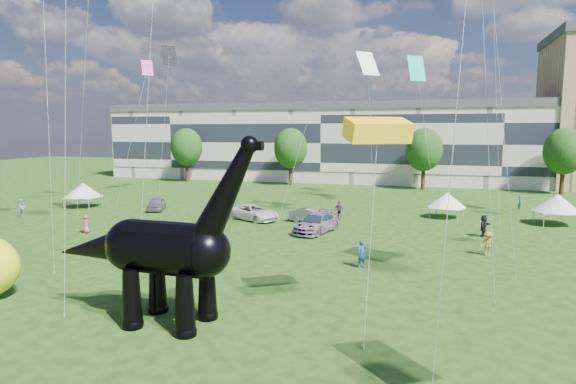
# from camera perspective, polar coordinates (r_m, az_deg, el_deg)

# --- Properties ---
(ground) EXTENTS (220.00, 220.00, 0.00)m
(ground) POSITION_cam_1_polar(r_m,az_deg,el_deg) (22.70, -8.08, -15.11)
(ground) COLOR #16330C
(ground) RESTS_ON ground
(terrace_row) EXTENTS (78.00, 11.00, 12.00)m
(terrace_row) POSITION_cam_1_polar(r_m,az_deg,el_deg) (82.80, 4.73, 5.53)
(terrace_row) COLOR beige
(terrace_row) RESTS_ON ground
(tree_far_left) EXTENTS (5.20, 5.20, 9.44)m
(tree_far_left) POSITION_cam_1_polar(r_m,az_deg,el_deg) (81.86, -11.94, 5.58)
(tree_far_left) COLOR #382314
(tree_far_left) RESTS_ON ground
(tree_mid_left) EXTENTS (5.20, 5.20, 9.44)m
(tree_mid_left) POSITION_cam_1_polar(r_m,az_deg,el_deg) (75.02, 0.31, 5.59)
(tree_mid_left) COLOR #382314
(tree_mid_left) RESTS_ON ground
(tree_mid_right) EXTENTS (5.20, 5.20, 9.44)m
(tree_mid_right) POSITION_cam_1_polar(r_m,az_deg,el_deg) (72.07, 15.84, 5.24)
(tree_mid_right) COLOR #382314
(tree_mid_right) RESTS_ON ground
(tree_far_right) EXTENTS (5.20, 5.20, 9.44)m
(tree_far_right) POSITION_cam_1_polar(r_m,az_deg,el_deg) (74.09, 29.94, 4.59)
(tree_far_right) COLOR #382314
(tree_far_right) RESTS_ON ground
(dinosaur_sculpture) EXTENTS (10.70, 3.04, 8.76)m
(dinosaur_sculpture) POSITION_cam_1_polar(r_m,az_deg,el_deg) (22.33, -14.96, -6.73)
(dinosaur_sculpture) COLOR black
(dinosaur_sculpture) RESTS_ON ground
(car_silver) EXTENTS (3.05, 4.39, 1.39)m
(car_silver) POSITION_cam_1_polar(r_m,az_deg,el_deg) (53.84, -15.33, -1.37)
(car_silver) COLOR #AFAEB3
(car_silver) RESTS_ON ground
(car_grey) EXTENTS (4.22, 2.04, 1.33)m
(car_grey) POSITION_cam_1_polar(r_m,az_deg,el_deg) (45.16, 2.73, -2.80)
(car_grey) COLOR slate
(car_grey) RESTS_ON ground
(car_white) EXTENTS (5.92, 4.66, 1.50)m
(car_white) POSITION_cam_1_polar(r_m,az_deg,el_deg) (46.46, -4.09, -2.42)
(car_white) COLOR white
(car_white) RESTS_ON ground
(car_dark) EXTENTS (3.48, 5.89, 1.60)m
(car_dark) POSITION_cam_1_polar(r_m,az_deg,el_deg) (40.88, 3.38, -3.70)
(car_dark) COLOR #595960
(car_dark) RESTS_ON ground
(gazebo_near) EXTENTS (4.33, 4.33, 2.51)m
(gazebo_near) POSITION_cam_1_polar(r_m,az_deg,el_deg) (49.89, 18.34, -0.93)
(gazebo_near) COLOR white
(gazebo_near) RESTS_ON ground
(gazebo_far) EXTENTS (4.48, 4.48, 2.85)m
(gazebo_far) POSITION_cam_1_polar(r_m,az_deg,el_deg) (50.29, 29.28, -1.16)
(gazebo_far) COLOR silver
(gazebo_far) RESTS_ON ground
(gazebo_left) EXTENTS (4.51, 4.51, 2.76)m
(gazebo_left) POSITION_cam_1_polar(r_m,az_deg,el_deg) (58.53, -23.12, 0.21)
(gazebo_left) COLOR silver
(gazebo_left) RESTS_ON ground
(visitors) EXTENTS (48.98, 47.75, 1.83)m
(visitors) POSITION_cam_1_polar(r_m,az_deg,el_deg) (36.01, 1.86, -5.09)
(visitors) COLOR #A05450
(visitors) RESTS_ON ground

